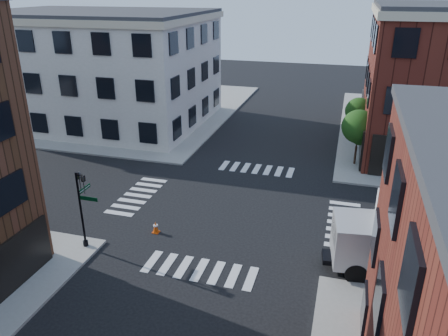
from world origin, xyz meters
TOP-DOWN VIEW (x-y plane):
  - ground at (0.00, 0.00)m, footprint 120.00×120.00m
  - sidewalk_nw at (-21.00, 21.00)m, footprint 30.00×30.00m
  - building_nw at (-19.00, 16.00)m, footprint 22.00×16.00m
  - tree_near at (7.56, 9.98)m, footprint 2.69×2.69m
  - tree_far at (7.56, 15.98)m, footprint 2.43×2.43m
  - signal_pole at (-6.72, -6.68)m, footprint 1.29×1.24m
  - box_truck at (11.00, -4.26)m, footprint 9.20×3.77m
  - traffic_cone at (-3.72, -4.20)m, footprint 0.41×0.41m

SIDE VIEW (x-z plane):
  - ground at x=0.00m, z-range 0.00..0.00m
  - sidewalk_nw at x=-21.00m, z-range 0.00..0.15m
  - traffic_cone at x=-3.72m, z-range -0.01..0.71m
  - box_truck at x=11.00m, z-range 0.08..4.15m
  - signal_pole at x=-6.72m, z-range 0.56..5.16m
  - tree_far at x=7.56m, z-range 0.84..4.91m
  - tree_near at x=7.56m, z-range 0.91..5.41m
  - building_nw at x=-19.00m, z-range 0.00..11.00m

